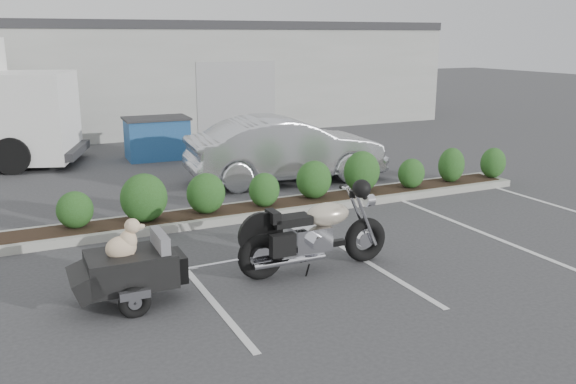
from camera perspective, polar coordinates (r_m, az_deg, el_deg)
name	(u,v)px	position (r m, az deg, el deg)	size (l,w,h in m)	color
ground	(271,252)	(10.18, -1.61, -5.65)	(90.00, 90.00, 0.00)	#38383A
planter_kerb	(272,208)	(12.45, -1.52, -1.50)	(12.00, 1.00, 0.15)	#9E9E93
building	(99,74)	(26.07, -17.27, 10.53)	(26.00, 10.00, 4.00)	#9EA099
motorcycle	(315,234)	(9.25, 2.59, -3.99)	(2.50, 0.84, 1.44)	black
pet_trailer	(129,268)	(8.42, -14.61, -6.87)	(1.99, 1.11, 1.19)	black
sedan	(286,149)	(14.94, -0.18, 4.03)	(1.68, 4.82, 1.59)	silver
dumpster	(157,138)	(18.16, -12.15, 4.99)	(1.88, 1.33, 1.20)	#1B4C88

